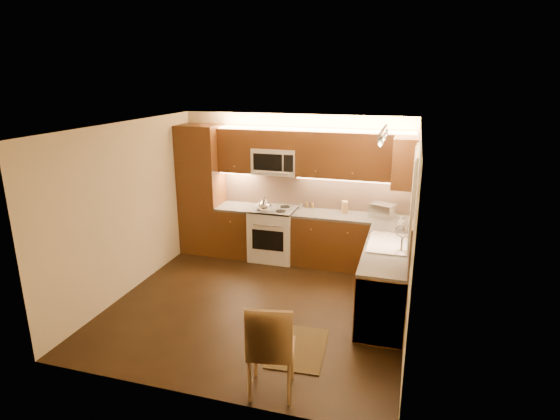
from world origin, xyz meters
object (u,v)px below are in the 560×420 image
(kettle, at_px, (265,204))
(dining_chair, at_px, (271,346))
(microwave, at_px, (276,161))
(knife_block, at_px, (345,207))
(soap_bottle, at_px, (401,223))
(stove, at_px, (273,233))
(toaster_oven, at_px, (383,210))
(sink, at_px, (388,238))

(kettle, distance_m, dining_chair, 3.40)
(microwave, distance_m, knife_block, 1.40)
(knife_block, height_order, soap_bottle, knife_block)
(knife_block, bearing_deg, dining_chair, -110.49)
(kettle, height_order, soap_bottle, kettle)
(kettle, relative_size, knife_block, 1.25)
(stove, xyz_separation_m, microwave, (0.00, 0.14, 1.26))
(microwave, distance_m, soap_bottle, 2.34)
(stove, bearing_deg, kettle, -113.77)
(soap_bottle, bearing_deg, toaster_oven, 140.16)
(toaster_oven, bearing_deg, microwave, -159.21)
(toaster_oven, height_order, knife_block, toaster_oven)
(kettle, relative_size, soap_bottle, 1.26)
(sink, distance_m, kettle, 2.28)
(microwave, relative_size, kettle, 3.14)
(stove, distance_m, knife_block, 1.33)
(toaster_oven, height_order, dining_chair, toaster_oven)
(sink, relative_size, kettle, 3.55)
(microwave, xyz_separation_m, kettle, (-0.09, -0.34, -0.68))
(stove, height_order, knife_block, knife_block)
(stove, relative_size, soap_bottle, 4.78)
(dining_chair, bearing_deg, soap_bottle, 58.47)
(sink, xyz_separation_m, soap_bottle, (0.14, 0.68, 0.02))
(microwave, xyz_separation_m, knife_block, (1.20, 0.04, -0.72))
(kettle, xyz_separation_m, knife_block, (1.29, 0.37, -0.04))
(microwave, distance_m, dining_chair, 3.85)
(stove, distance_m, sink, 2.35)
(sink, bearing_deg, microwave, 147.79)
(toaster_oven, bearing_deg, kettle, -149.14)
(stove, relative_size, sink, 1.07)
(stove, bearing_deg, microwave, 90.00)
(sink, relative_size, dining_chair, 0.83)
(soap_bottle, relative_size, dining_chair, 0.19)
(stove, relative_size, microwave, 1.21)
(soap_bottle, distance_m, dining_chair, 3.18)
(toaster_oven, height_order, soap_bottle, toaster_oven)
(microwave, distance_m, sink, 2.48)
(stove, bearing_deg, soap_bottle, -11.69)
(stove, bearing_deg, toaster_oven, 3.02)
(kettle, distance_m, toaster_oven, 1.94)
(kettle, relative_size, toaster_oven, 0.66)
(stove, relative_size, knife_block, 4.74)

